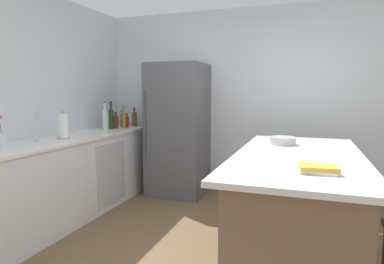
# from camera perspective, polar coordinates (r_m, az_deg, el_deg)

# --- Properties ---
(wall_rear) EXTENTS (6.00, 0.10, 2.60)m
(wall_rear) POSITION_cam_1_polar(r_m,az_deg,el_deg) (4.72, 13.32, 4.94)
(wall_rear) COLOR silver
(wall_rear) RESTS_ON ground_plane
(counter_run_left) EXTENTS (0.68, 3.05, 0.93)m
(counter_run_left) POSITION_cam_1_polar(r_m,az_deg,el_deg) (4.10, -20.52, -7.34)
(counter_run_left) COLOR silver
(counter_run_left) RESTS_ON ground_plane
(kitchen_island) EXTENTS (1.03, 2.20, 0.92)m
(kitchen_island) POSITION_cam_1_polar(r_m,az_deg,el_deg) (3.05, 17.61, -12.08)
(kitchen_island) COLOR #7A6047
(kitchen_island) RESTS_ON ground_plane
(refrigerator) EXTENTS (0.76, 0.71, 1.84)m
(refrigerator) POSITION_cam_1_polar(r_m,az_deg,el_deg) (4.66, -2.43, 0.39)
(refrigerator) COLOR #56565B
(refrigerator) RESTS_ON ground_plane
(sink_faucet) EXTENTS (0.15, 0.05, 0.30)m
(sink_faucet) POSITION_cam_1_polar(r_m,az_deg,el_deg) (3.75, -25.18, 0.82)
(sink_faucet) COLOR silver
(sink_faucet) RESTS_ON counter_run_left
(flower_vase) EXTENTS (0.08, 0.08, 0.31)m
(flower_vase) POSITION_cam_1_polar(r_m,az_deg,el_deg) (3.44, -30.19, -0.85)
(flower_vase) COLOR silver
(flower_vase) RESTS_ON counter_run_left
(paper_towel_roll) EXTENTS (0.14, 0.14, 0.31)m
(paper_towel_roll) POSITION_cam_1_polar(r_m,az_deg,el_deg) (3.90, -21.35, 0.86)
(paper_towel_roll) COLOR gray
(paper_towel_roll) RESTS_ON counter_run_left
(whiskey_bottle) EXTENTS (0.07, 0.07, 0.28)m
(whiskey_bottle) POSITION_cam_1_polar(r_m,az_deg,el_deg) (5.10, -9.91, 2.28)
(whiskey_bottle) COLOR brown
(whiskey_bottle) RESTS_ON counter_run_left
(vinegar_bottle) EXTENTS (0.05, 0.05, 0.25)m
(vinegar_bottle) POSITION_cam_1_polar(r_m,az_deg,el_deg) (5.11, -12.01, 2.12)
(vinegar_bottle) COLOR #994C23
(vinegar_bottle) RESTS_ON counter_run_left
(hot_sauce_bottle) EXTENTS (0.05, 0.05, 0.21)m
(hot_sauce_bottle) POSITION_cam_1_polar(r_m,az_deg,el_deg) (4.96, -11.13, 1.78)
(hot_sauce_bottle) COLOR red
(hot_sauce_bottle) RESTS_ON counter_run_left
(olive_oil_bottle) EXTENTS (0.06, 0.06, 0.31)m
(olive_oil_bottle) POSITION_cam_1_polar(r_m,az_deg,el_deg) (4.86, -11.66, 2.13)
(olive_oil_bottle) COLOR olive
(olive_oil_bottle) RESTS_ON counter_run_left
(syrup_bottle) EXTENTS (0.07, 0.07, 0.23)m
(syrup_bottle) POSITION_cam_1_polar(r_m,az_deg,el_deg) (4.84, -13.01, 1.74)
(syrup_bottle) COLOR #5B3319
(syrup_bottle) RESTS_ON counter_run_left
(wine_bottle) EXTENTS (0.06, 0.06, 0.38)m
(wine_bottle) POSITION_cam_1_polar(r_m,az_deg,el_deg) (4.75, -13.76, 2.34)
(wine_bottle) COLOR #19381E
(wine_bottle) RESTS_ON counter_run_left
(soda_bottle) EXTENTS (0.07, 0.07, 0.38)m
(soda_bottle) POSITION_cam_1_polar(r_m,az_deg,el_deg) (4.70, -14.78, 2.24)
(soda_bottle) COLOR silver
(soda_bottle) RESTS_ON counter_run_left
(cookbook_stack) EXTENTS (0.26, 0.21, 0.05)m
(cookbook_stack) POSITION_cam_1_polar(r_m,az_deg,el_deg) (2.29, 20.93, -5.98)
(cookbook_stack) COLOR silver
(cookbook_stack) RESTS_ON kitchen_island
(mixing_bowl) EXTENTS (0.25, 0.25, 0.08)m
(mixing_bowl) POSITION_cam_1_polar(r_m,az_deg,el_deg) (3.42, 15.37, -1.45)
(mixing_bowl) COLOR #B2B5BA
(mixing_bowl) RESTS_ON kitchen_island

